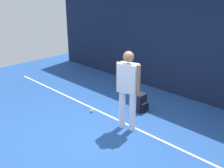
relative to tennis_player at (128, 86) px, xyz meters
The scene contains 6 objects.
ground_plane 1.16m from the tennis_player, 113.86° to the right, with size 12.00×12.00×0.00m, color #234C93.
back_fence 2.47m from the tennis_player, 96.23° to the left, with size 10.00×0.10×2.92m, color #141E38.
court_line 1.01m from the tennis_player, 155.26° to the left, with size 9.00×0.05×0.00m, color white.
tennis_player is the anchor object (origin of this frame).
backpack 1.18m from the tennis_player, 110.70° to the left, with size 0.29×0.31×0.44m.
tennis_ball_near_player 1.46m from the tennis_player, behind, with size 0.07×0.07×0.07m, color #CCE033.
Camera 1 is at (3.57, -3.19, 2.92)m, focal length 42.48 mm.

